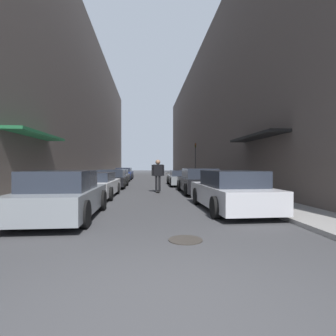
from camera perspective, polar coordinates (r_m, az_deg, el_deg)
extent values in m
plane|color=#38383A|center=(24.02, -4.29, -3.10)|extent=(115.98, 115.98, 0.00)
cube|color=gray|center=(29.61, -13.22, -2.31)|extent=(1.80, 52.72, 0.12)
cube|color=gray|center=(29.65, 4.49, -2.29)|extent=(1.80, 52.72, 0.12)
cube|color=#564C47|center=(30.75, -18.72, 11.95)|extent=(4.00, 52.72, 15.24)
cube|color=#1E6038|center=(13.13, -26.73, 6.48)|extent=(1.00, 4.80, 0.12)
cube|color=#564C47|center=(30.70, 9.95, 10.78)|extent=(4.00, 52.72, 13.97)
cube|color=black|center=(13.25, 18.66, 6.45)|extent=(1.00, 4.80, 0.12)
cube|color=gray|center=(8.21, -21.81, -6.57)|extent=(1.89, 4.17, 0.66)
cube|color=#232833|center=(7.96, -22.27, -2.48)|extent=(1.65, 2.18, 0.54)
cylinder|color=black|center=(9.73, -24.68, -6.50)|extent=(0.18, 0.69, 0.69)
cylinder|color=black|center=(9.27, -14.05, -6.81)|extent=(0.18, 0.69, 0.69)
cylinder|color=black|center=(7.39, -31.61, -8.77)|extent=(0.18, 0.69, 0.69)
cylinder|color=black|center=(6.77, -17.65, -9.56)|extent=(0.18, 0.69, 0.69)
cube|color=silver|center=(13.08, -15.23, -4.07)|extent=(1.81, 4.50, 0.63)
cube|color=#232833|center=(12.83, -15.42, -1.85)|extent=(1.55, 2.36, 0.41)
cylinder|color=black|center=(14.62, -17.46, -4.28)|extent=(0.18, 0.61, 0.61)
cylinder|color=black|center=(14.34, -10.93, -4.35)|extent=(0.18, 0.61, 0.61)
cylinder|color=black|center=(11.95, -20.41, -5.36)|extent=(0.18, 0.61, 0.61)
cylinder|color=black|center=(11.61, -12.43, -5.52)|extent=(0.18, 0.61, 0.61)
cube|color=black|center=(18.71, -11.96, -2.68)|extent=(1.88, 4.50, 0.59)
cube|color=#232833|center=(18.46, -12.05, -1.06)|extent=(1.64, 2.35, 0.48)
cylinder|color=black|center=(20.22, -14.00, -2.85)|extent=(0.18, 0.67, 0.67)
cylinder|color=black|center=(20.00, -8.88, -2.87)|extent=(0.18, 0.67, 0.67)
cylinder|color=black|center=(17.49, -15.48, -3.38)|extent=(0.18, 0.67, 0.67)
cylinder|color=black|center=(17.24, -9.56, -3.42)|extent=(0.18, 0.67, 0.67)
cube|color=#515459|center=(23.93, -10.75, -2.04)|extent=(1.89, 4.10, 0.57)
cube|color=#232833|center=(23.71, -10.80, -0.83)|extent=(1.64, 2.14, 0.45)
cylinder|color=black|center=(25.29, -12.46, -2.23)|extent=(0.18, 0.62, 0.62)
cylinder|color=black|center=(25.11, -8.42, -2.24)|extent=(0.18, 0.62, 0.62)
cylinder|color=black|center=(22.80, -13.32, -2.53)|extent=(0.18, 0.62, 0.62)
cylinder|color=black|center=(22.60, -8.83, -2.55)|extent=(0.18, 0.62, 0.62)
cube|color=navy|center=(29.04, -9.55, -1.45)|extent=(1.84, 4.06, 0.69)
cube|color=#232833|center=(28.82, -9.58, -0.36)|extent=(1.59, 2.13, 0.43)
cylinder|color=black|center=(30.37, -10.96, -1.76)|extent=(0.18, 0.63, 0.63)
cylinder|color=black|center=(30.23, -7.72, -1.76)|extent=(0.18, 0.63, 0.63)
cylinder|color=black|center=(27.89, -11.53, -1.96)|extent=(0.18, 0.63, 0.63)
cylinder|color=black|center=(27.74, -8.00, -1.97)|extent=(0.18, 0.63, 0.63)
cube|color=#B7B7BC|center=(9.28, 13.33, -5.78)|extent=(1.95, 4.58, 0.66)
cube|color=#232833|center=(9.02, 13.78, -2.21)|extent=(1.67, 2.40, 0.51)
cylinder|color=black|center=(10.44, 6.21, -6.09)|extent=(0.18, 0.65, 0.65)
cylinder|color=black|center=(10.91, 15.52, -5.81)|extent=(0.18, 0.65, 0.65)
cylinder|color=black|center=(7.72, 10.19, -8.45)|extent=(0.18, 0.65, 0.65)
cylinder|color=black|center=(8.36, 22.25, -7.79)|extent=(0.18, 0.65, 0.65)
cube|color=black|center=(14.74, 6.61, -3.40)|extent=(1.90, 4.80, 0.68)
cube|color=#232833|center=(14.48, 6.80, -1.12)|extent=(1.65, 2.50, 0.51)
cylinder|color=black|center=(16.07, 2.42, -3.77)|extent=(0.18, 0.64, 0.64)
cylinder|color=black|center=(16.39, 8.69, -3.69)|extent=(0.18, 0.64, 0.64)
cylinder|color=black|center=(13.15, 4.02, -4.73)|extent=(0.18, 0.64, 0.64)
cylinder|color=black|center=(13.54, 11.60, -4.59)|extent=(0.18, 0.64, 0.64)
cube|color=gray|center=(20.20, 2.91, -2.48)|extent=(1.97, 4.64, 0.57)
cube|color=#232833|center=(19.95, 3.00, -1.10)|extent=(1.70, 2.43, 0.42)
cylinder|color=black|center=(21.53, -0.01, -2.67)|extent=(0.18, 0.64, 0.64)
cylinder|color=black|center=(21.75, 4.81, -2.64)|extent=(0.18, 0.64, 0.64)
cylinder|color=black|center=(18.69, 0.70, -3.16)|extent=(0.18, 0.64, 0.64)
cylinder|color=black|center=(18.95, 6.23, -3.11)|extent=(0.18, 0.64, 0.64)
cube|color=black|center=(14.89, -2.21, -5.10)|extent=(0.20, 0.78, 0.02)
cylinder|color=beige|center=(15.14, -2.54, -5.14)|extent=(0.03, 0.06, 0.06)
cylinder|color=beige|center=(15.15, -1.97, -5.14)|extent=(0.03, 0.06, 0.06)
cylinder|color=beige|center=(14.64, -2.47, -5.34)|extent=(0.03, 0.06, 0.06)
cylinder|color=beige|center=(14.65, -1.87, -5.34)|extent=(0.03, 0.06, 0.06)
cylinder|color=black|center=(14.85, -2.56, -3.42)|extent=(0.13, 0.13, 0.86)
cylinder|color=black|center=(14.86, -1.87, -3.42)|extent=(0.13, 0.13, 0.86)
cube|color=black|center=(14.82, -2.22, -0.50)|extent=(0.51, 0.23, 0.66)
sphere|color=#8C664C|center=(14.82, -2.22, 1.30)|extent=(0.27, 0.27, 0.27)
cylinder|color=black|center=(14.81, -3.40, -0.50)|extent=(0.10, 0.10, 0.62)
cylinder|color=black|center=(14.84, -1.03, -0.50)|extent=(0.10, 0.10, 0.62)
cylinder|color=#332D28|center=(5.56, 3.82, -15.33)|extent=(0.70, 0.70, 0.02)
cylinder|color=#2D2D2D|center=(28.05, 5.98, 1.53)|extent=(0.10, 0.10, 3.79)
cube|color=#332D0F|center=(28.13, 5.98, 4.93)|extent=(0.16, 0.16, 0.45)
sphere|color=red|center=(28.05, 6.02, 5.18)|extent=(0.11, 0.11, 0.11)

